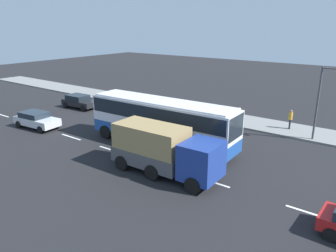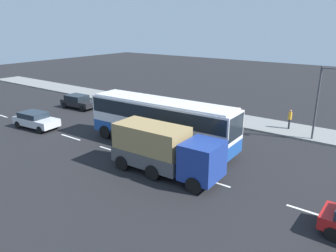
{
  "view_description": "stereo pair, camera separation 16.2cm",
  "coord_description": "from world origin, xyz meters",
  "px_view_note": "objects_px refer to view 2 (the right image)",
  "views": [
    {
      "loc": [
        14.46,
        -18.44,
        8.95
      ],
      "look_at": [
        0.99,
        -0.31,
        1.74
      ],
      "focal_mm": 34.44,
      "sensor_mm": 36.0,
      "label": 1
    },
    {
      "loc": [
        14.33,
        -18.54,
        8.95
      ],
      "look_at": [
        0.99,
        -0.31,
        1.74
      ],
      "focal_mm": 34.44,
      "sensor_mm": 36.0,
      "label": 2
    }
  ],
  "objects_px": {
    "coach_bus": "(161,118)",
    "street_lamp": "(320,98)",
    "car_black_sedan": "(79,101)",
    "car_silver_hatch": "(36,120)",
    "pedestrian_near_curb": "(239,114)",
    "pedestrian_at_crossing": "(290,118)",
    "cargo_truck": "(165,149)"
  },
  "relations": [
    {
      "from": "car_black_sedan",
      "to": "pedestrian_at_crossing",
      "type": "relative_size",
      "value": 2.46
    },
    {
      "from": "coach_bus",
      "to": "street_lamp",
      "type": "height_order",
      "value": "street_lamp"
    },
    {
      "from": "car_silver_hatch",
      "to": "car_black_sedan",
      "type": "bearing_deg",
      "value": 105.63
    },
    {
      "from": "coach_bus",
      "to": "pedestrian_near_curb",
      "type": "bearing_deg",
      "value": 71.53
    },
    {
      "from": "street_lamp",
      "to": "pedestrian_near_curb",
      "type": "bearing_deg",
      "value": 177.88
    },
    {
      "from": "car_black_sedan",
      "to": "pedestrian_near_curb",
      "type": "height_order",
      "value": "pedestrian_near_curb"
    },
    {
      "from": "coach_bus",
      "to": "car_silver_hatch",
      "type": "bearing_deg",
      "value": -167.0
    },
    {
      "from": "coach_bus",
      "to": "cargo_truck",
      "type": "height_order",
      "value": "coach_bus"
    },
    {
      "from": "car_black_sedan",
      "to": "coach_bus",
      "type": "bearing_deg",
      "value": -17.6
    },
    {
      "from": "coach_bus",
      "to": "cargo_truck",
      "type": "relative_size",
      "value": 1.68
    },
    {
      "from": "coach_bus",
      "to": "pedestrian_near_curb",
      "type": "distance_m",
      "value": 8.81
    },
    {
      "from": "pedestrian_near_curb",
      "to": "pedestrian_at_crossing",
      "type": "xyz_separation_m",
      "value": [
        4.18,
        1.29,
        0.1
      ]
    },
    {
      "from": "cargo_truck",
      "to": "car_black_sedan",
      "type": "relative_size",
      "value": 1.7
    },
    {
      "from": "street_lamp",
      "to": "car_black_sedan",
      "type": "bearing_deg",
      "value": -169.65
    },
    {
      "from": "coach_bus",
      "to": "street_lamp",
      "type": "xyz_separation_m",
      "value": [
        9.16,
        8.12,
        1.3
      ]
    },
    {
      "from": "cargo_truck",
      "to": "car_silver_hatch",
      "type": "height_order",
      "value": "cargo_truck"
    },
    {
      "from": "coach_bus",
      "to": "cargo_truck",
      "type": "xyz_separation_m",
      "value": [
        3.02,
        -3.64,
        -0.61
      ]
    },
    {
      "from": "car_silver_hatch",
      "to": "street_lamp",
      "type": "distance_m",
      "value": 23.86
    },
    {
      "from": "coach_bus",
      "to": "pedestrian_at_crossing",
      "type": "distance_m",
      "value": 11.79
    },
    {
      "from": "car_black_sedan",
      "to": "pedestrian_near_curb",
      "type": "distance_m",
      "value": 17.51
    },
    {
      "from": "car_black_sedan",
      "to": "street_lamp",
      "type": "relative_size",
      "value": 0.72
    },
    {
      "from": "car_black_sedan",
      "to": "street_lamp",
      "type": "xyz_separation_m",
      "value": [
        23.56,
        4.3,
        2.75
      ]
    },
    {
      "from": "coach_bus",
      "to": "car_silver_hatch",
      "type": "height_order",
      "value": "coach_bus"
    },
    {
      "from": "street_lamp",
      "to": "coach_bus",
      "type": "bearing_deg",
      "value": -138.46
    },
    {
      "from": "pedestrian_near_curb",
      "to": "coach_bus",
      "type": "bearing_deg",
      "value": 98.57
    },
    {
      "from": "car_black_sedan",
      "to": "street_lamp",
      "type": "bearing_deg",
      "value": 7.57
    },
    {
      "from": "pedestrian_at_crossing",
      "to": "street_lamp",
      "type": "height_order",
      "value": "street_lamp"
    },
    {
      "from": "pedestrian_at_crossing",
      "to": "street_lamp",
      "type": "bearing_deg",
      "value": -50.19
    },
    {
      "from": "car_silver_hatch",
      "to": "pedestrian_at_crossing",
      "type": "distance_m",
      "value": 22.4
    },
    {
      "from": "car_black_sedan",
      "to": "street_lamp",
      "type": "height_order",
      "value": "street_lamp"
    },
    {
      "from": "pedestrian_at_crossing",
      "to": "street_lamp",
      "type": "relative_size",
      "value": 0.29
    },
    {
      "from": "cargo_truck",
      "to": "car_black_sedan",
      "type": "bearing_deg",
      "value": 155.22
    }
  ]
}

